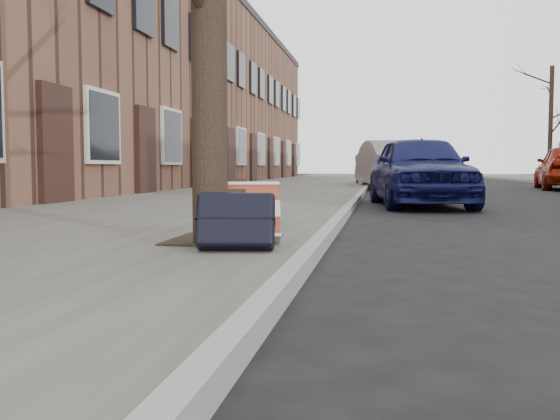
% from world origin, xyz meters
% --- Properties ---
extents(ground, '(120.00, 120.00, 0.00)m').
position_xyz_m(ground, '(0.00, 0.00, 0.00)').
color(ground, black).
rests_on(ground, ground).
extents(near_sidewalk, '(5.00, 70.00, 0.12)m').
position_xyz_m(near_sidewalk, '(-3.70, 15.00, 0.06)').
color(near_sidewalk, slate).
rests_on(near_sidewalk, ground).
extents(house_near, '(6.80, 40.00, 7.00)m').
position_xyz_m(house_near, '(-9.60, 16.00, 3.50)').
color(house_near, brown).
rests_on(house_near, ground).
extents(dirt_patch, '(0.85, 0.85, 0.02)m').
position_xyz_m(dirt_patch, '(-2.00, 1.20, 0.13)').
color(dirt_patch, black).
rests_on(dirt_patch, near_sidewalk).
extents(suitcase_red, '(0.69, 0.49, 0.48)m').
position_xyz_m(suitcase_red, '(-1.83, 1.01, 0.36)').
color(suitcase_red, maroon).
rests_on(suitcase_red, near_sidewalk).
extents(suitcase_navy, '(0.60, 0.41, 0.44)m').
position_xyz_m(suitcase_navy, '(-1.75, 0.61, 0.34)').
color(suitcase_navy, black).
rests_on(suitcase_navy, near_sidewalk).
extents(car_near_front, '(2.05, 4.07, 1.33)m').
position_xyz_m(car_near_front, '(-0.07, 7.96, 0.66)').
color(car_near_front, '#11144D').
rests_on(car_near_front, ground).
extents(car_near_mid, '(2.69, 4.93, 1.54)m').
position_xyz_m(car_near_mid, '(-0.38, 15.89, 0.77)').
color(car_near_mid, '#999AA0').
rests_on(car_near_mid, ground).
extents(car_near_back, '(3.47, 5.42, 1.39)m').
position_xyz_m(car_near_back, '(-0.22, 21.00, 0.70)').
color(car_near_back, '#36363B').
rests_on(car_near_back, ground).
extents(tree_far_c, '(0.21, 0.21, 5.44)m').
position_xyz_m(tree_far_c, '(7.20, 28.34, 2.84)').
color(tree_far_c, black).
rests_on(tree_far_c, far_sidewalk).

